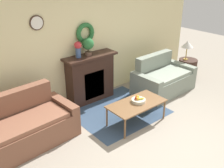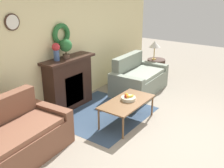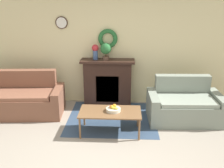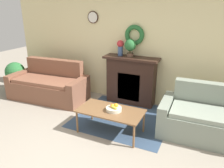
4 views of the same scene
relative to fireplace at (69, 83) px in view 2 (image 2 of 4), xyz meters
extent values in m
plane|color=gray|center=(0.06, -2.46, -0.56)|extent=(16.00, 16.00, 0.00)
cube|color=#334760|center=(0.13, -0.77, -0.56)|extent=(1.86, 1.71, 0.01)
cube|color=beige|center=(0.06, 0.21, 0.79)|extent=(6.80, 0.06, 2.70)
cylinder|color=#382319|center=(-1.06, 0.16, 1.36)|extent=(0.28, 0.02, 0.28)
cylinder|color=white|center=(-1.06, 0.15, 1.36)|extent=(0.24, 0.01, 0.24)
torus|color=#286633|center=(0.00, 0.12, 1.01)|extent=(0.44, 0.10, 0.44)
cube|color=#331E16|center=(0.00, 0.01, -0.03)|extent=(1.11, 0.34, 1.06)
cube|color=black|center=(0.00, -0.15, -0.12)|extent=(0.53, 0.02, 0.64)
cube|color=orange|center=(0.00, -0.16, -0.20)|extent=(0.43, 0.01, 0.35)
cube|color=#331E16|center=(0.00, -0.03, 0.52)|extent=(1.25, 0.41, 0.05)
cube|color=brown|center=(-1.91, -0.75, -0.33)|extent=(1.59, 0.78, 0.45)
cube|color=brown|center=(-1.06, -0.59, -0.26)|extent=(0.23, 0.87, 0.59)
cube|color=brown|center=(-1.91, -0.75, -0.07)|extent=(1.53, 0.72, 0.08)
cube|color=gray|center=(1.67, -0.88, -0.34)|extent=(1.19, 0.73, 0.44)
cube|color=gray|center=(1.65, -0.44, -0.11)|extent=(1.18, 0.23, 0.89)
cube|color=gray|center=(1.00, -0.80, -0.27)|extent=(0.20, 0.89, 0.58)
cube|color=gray|center=(2.34, -0.76, -0.27)|extent=(0.20, 0.89, 0.58)
cube|color=gray|center=(1.67, -0.88, -0.08)|extent=(1.15, 0.67, 0.08)
cube|color=brown|center=(0.13, -1.38, -0.13)|extent=(1.16, 0.61, 0.03)
cylinder|color=brown|center=(-0.41, -1.64, -0.35)|extent=(0.04, 0.04, 0.42)
cylinder|color=brown|center=(0.68, -1.64, -0.35)|extent=(0.04, 0.04, 0.42)
cylinder|color=brown|center=(-0.41, -1.12, -0.35)|extent=(0.04, 0.04, 0.42)
cylinder|color=brown|center=(0.68, -1.12, -0.35)|extent=(0.04, 0.04, 0.42)
cylinder|color=beige|center=(0.19, -1.37, -0.09)|extent=(0.28, 0.28, 0.06)
sphere|color=#B2231E|center=(0.15, -1.35, -0.04)|extent=(0.07, 0.07, 0.07)
sphere|color=orange|center=(0.16, -1.36, -0.04)|extent=(0.07, 0.07, 0.07)
sphere|color=orange|center=(0.21, -1.32, -0.03)|extent=(0.08, 0.08, 0.08)
ellipsoid|color=yellow|center=(0.21, -1.40, -0.03)|extent=(0.17, 0.10, 0.04)
cylinder|color=#331E16|center=(2.77, -0.68, -0.28)|extent=(0.50, 0.50, 0.56)
cylinder|color=#B28E42|center=(2.71, -0.63, 0.01)|extent=(0.12, 0.12, 0.02)
cylinder|color=#B28E42|center=(2.71, -0.63, 0.19)|extent=(0.03, 0.03, 0.32)
cone|color=silver|center=(2.71, -0.63, 0.43)|extent=(0.32, 0.32, 0.17)
cylinder|color=#3D5684|center=(-0.28, 0.01, 0.65)|extent=(0.11, 0.11, 0.21)
sphere|color=#B72D33|center=(-0.28, 0.01, 0.82)|extent=(0.16, 0.16, 0.16)
cylinder|color=brown|center=(-0.04, -0.01, 0.59)|extent=(0.15, 0.15, 0.08)
cylinder|color=#4C3823|center=(-0.04, -0.01, 0.67)|extent=(0.02, 0.02, 0.07)
sphere|color=#286633|center=(-0.04, -0.01, 0.81)|extent=(0.26, 0.26, 0.26)
camera|label=1|loc=(-3.10, -4.56, 2.38)|focal=42.00mm
camera|label=2|loc=(-3.71, -3.76, 1.93)|focal=42.00mm
camera|label=3|loc=(0.39, -5.88, 1.98)|focal=42.00mm
camera|label=4|loc=(1.64, -4.50, 1.64)|focal=35.00mm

